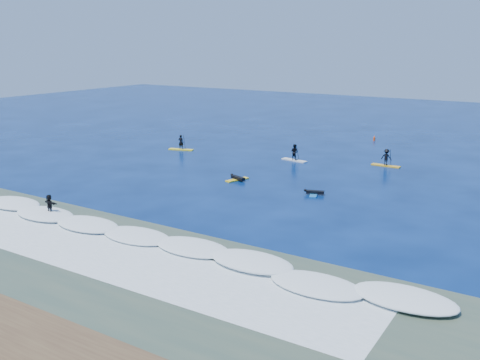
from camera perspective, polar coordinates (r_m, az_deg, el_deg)
The scene contains 11 objects.
ground at distance 41.00m, azimuth -2.48°, elevation -1.68°, with size 160.00×160.00×0.00m, color #031642.
shallow_water at distance 31.14m, azimuth -17.35°, elevation -7.72°, with size 90.00×13.00×0.01m, color #33463A.
breaking_wave at distance 33.66m, azimuth -12.20°, elevation -5.69°, with size 40.00×6.00×0.30m, color white.
whitewater at distance 31.75m, azimuth -15.98°, elevation -7.19°, with size 34.00×5.00×0.02m, color silver.
sup_paddler_left at distance 58.51m, azimuth -6.31°, elevation 3.78°, with size 2.81×1.41×1.92m.
sup_paddler_center at distance 53.07m, azimuth 5.82°, elevation 2.81°, with size 2.81×1.14×1.92m.
sup_paddler_right at distance 52.32m, azimuth 15.34°, elevation 2.23°, with size 2.73×0.74×1.91m.
prone_paddler_near at distance 45.45m, azimuth -0.29°, elevation 0.16°, with size 1.69×2.23×0.45m.
prone_paddler_far at distance 41.59m, azimuth 7.91°, elevation -1.37°, with size 1.55×2.05×0.42m.
wave_surfer at distance 38.10m, azimuth -19.64°, elevation -2.56°, with size 1.96×0.63×1.40m.
marker_buoy at distance 65.61m, azimuth 14.13°, elevation 4.31°, with size 0.26×0.26×0.63m.
Camera 1 is at (22.38, -32.38, 11.47)m, focal length 40.00 mm.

